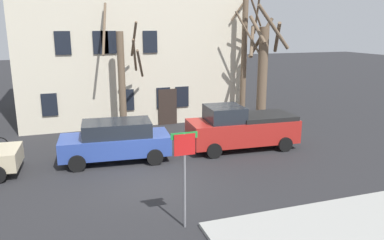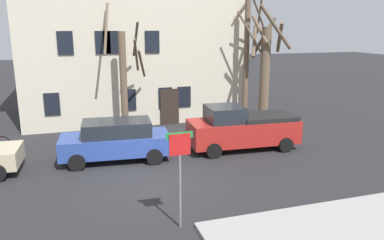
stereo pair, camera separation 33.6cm
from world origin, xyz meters
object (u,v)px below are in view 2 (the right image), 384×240
object	(u,v)px
tree_bare_mid	(247,57)
building_main	(126,24)
tree_bare_far	(265,69)
car_blue_wagon	(116,140)
tree_bare_near	(125,77)
pickup_truck_red	(242,128)
street_sign_pole	(180,162)

from	to	relation	value
tree_bare_mid	building_main	bearing A→B (deg)	138.65
tree_bare_far	car_blue_wagon	xyz separation A→B (m)	(-8.89, -3.51, -2.38)
tree_bare_far	building_main	bearing A→B (deg)	137.42
tree_bare_near	car_blue_wagon	distance (m)	4.77
tree_bare_near	car_blue_wagon	xyz separation A→B (m)	(-1.01, -4.14, -2.15)
tree_bare_mid	pickup_truck_red	bearing A→B (deg)	-116.98
building_main	car_blue_wagon	size ratio (longest dim) A/B	2.82
pickup_truck_red	street_sign_pole	bearing A→B (deg)	-127.85
tree_bare_near	tree_bare_far	world-z (taller)	tree_bare_near
tree_bare_mid	tree_bare_near	bearing A→B (deg)	-177.81
tree_bare_near	tree_bare_mid	distance (m)	7.21
building_main	tree_bare_near	xyz separation A→B (m)	(-0.99, -5.70, -2.72)
tree_bare_mid	pickup_truck_red	xyz separation A→B (m)	(-2.34, -4.60, -2.92)
building_main	street_sign_pole	distance (m)	16.56
tree_bare_far	pickup_truck_red	xyz separation A→B (m)	(-3.06, -3.69, -2.28)
tree_bare_near	pickup_truck_red	xyz separation A→B (m)	(4.81, -4.32, -2.05)
building_main	street_sign_pole	xyz separation A→B (m)	(-0.89, -16.10, -3.79)
tree_bare_mid	car_blue_wagon	size ratio (longest dim) A/B	1.65
car_blue_wagon	pickup_truck_red	bearing A→B (deg)	-1.84
pickup_truck_red	street_sign_pole	size ratio (longest dim) A/B	1.83
tree_bare_near	car_blue_wagon	world-z (taller)	tree_bare_near
building_main	tree_bare_far	world-z (taller)	building_main
tree_bare_near	tree_bare_far	xyz separation A→B (m)	(7.87, -0.63, 0.23)
tree_bare_near	street_sign_pole	world-z (taller)	tree_bare_near
building_main	car_blue_wagon	bearing A→B (deg)	-101.49
tree_bare_near	car_blue_wagon	size ratio (longest dim) A/B	1.45
tree_bare_near	pickup_truck_red	bearing A→B (deg)	-41.95
car_blue_wagon	tree_bare_mid	bearing A→B (deg)	28.38
building_main	tree_bare_far	xyz separation A→B (m)	(6.89, -6.33, -2.49)
tree_bare_mid	tree_bare_far	bearing A→B (deg)	-51.42
tree_bare_mid	car_blue_wagon	xyz separation A→B (m)	(-8.17, -4.41, -3.02)
tree_bare_far	pickup_truck_red	size ratio (longest dim) A/B	1.31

